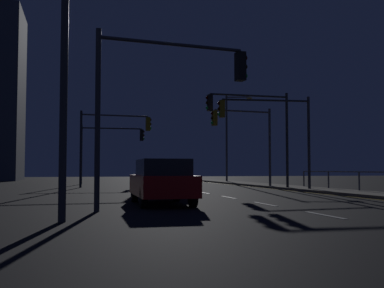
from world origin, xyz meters
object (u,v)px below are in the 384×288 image
object	(u,v)px
street_lamp_corner	(231,129)
car_oncoming	(161,178)
car	(162,181)
traffic_light_near_right	(253,119)
traffic_light_mid_right	(113,133)
street_lamp_across_street	(76,11)
traffic_light_overhead_east	(244,130)
traffic_light_mid_left	(268,122)
traffic_light_far_left	(168,85)
traffic_light_far_right	(111,142)

from	to	relation	value
street_lamp_corner	car_oncoming	bearing A→B (deg)	-117.79
car	traffic_light_near_right	bearing A→B (deg)	53.04
traffic_light_mid_right	street_lamp_across_street	bearing A→B (deg)	-96.81
car	traffic_light_mid_right	distance (m)	16.10
traffic_light_overhead_east	traffic_light_mid_left	size ratio (longest dim) A/B	0.96
car_oncoming	traffic_light_far_left	world-z (taller)	traffic_light_far_left
traffic_light_far_left	traffic_light_mid_right	size ratio (longest dim) A/B	1.04
traffic_light_far_right	street_lamp_corner	size ratio (longest dim) A/B	0.67
traffic_light_overhead_east	traffic_light_mid_right	bearing A→B (deg)	154.34
traffic_light_far_right	street_lamp_corner	bearing A→B (deg)	6.16
traffic_light_mid_left	traffic_light_mid_right	bearing A→B (deg)	135.07
street_lamp_across_street	traffic_light_mid_right	bearing A→B (deg)	83.19
traffic_light_far_left	street_lamp_across_street	xyz separation A→B (m)	(-2.77, -2.69, 1.17)
street_lamp_corner	traffic_light_mid_right	bearing A→B (deg)	-145.47
traffic_light_mid_right	street_lamp_across_street	world-z (taller)	street_lamp_across_street
traffic_light_far_left	traffic_light_overhead_east	bearing A→B (deg)	61.04
traffic_light_overhead_east	traffic_light_near_right	world-z (taller)	traffic_light_near_right
traffic_light_far_left	traffic_light_near_right	xyz separation A→B (m)	(7.41, 11.61, 0.38)
car_oncoming	street_lamp_across_street	world-z (taller)	street_lamp_across_street
car_oncoming	traffic_light_mid_left	world-z (taller)	traffic_light_mid_left
car	traffic_light_mid_left	size ratio (longest dim) A/B	0.84
traffic_light_near_right	traffic_light_mid_right	world-z (taller)	traffic_light_near_right
traffic_light_far_right	street_lamp_across_street	distance (m)	27.18
car	traffic_light_near_right	distance (m)	12.50
street_lamp_corner	traffic_light_overhead_east	bearing A→B (deg)	-104.83
traffic_light_far_left	street_lamp_corner	world-z (taller)	street_lamp_corner
car	traffic_light_far_left	bearing A→B (deg)	-95.03
traffic_light_far_left	traffic_light_far_right	xyz separation A→B (m)	(-0.01, 24.30, -0.36)
car	street_lamp_corner	world-z (taller)	street_lamp_corner
traffic_light_overhead_east	car	bearing A→B (deg)	-122.26
traffic_light_overhead_east	street_lamp_across_street	distance (m)	19.73
traffic_light_near_right	street_lamp_across_street	size ratio (longest dim) A/B	0.67
traffic_light_overhead_east	street_lamp_across_street	bearing A→B (deg)	-122.22
traffic_light_overhead_east	traffic_light_far_right	bearing A→B (deg)	126.82
traffic_light_overhead_east	traffic_light_mid_left	bearing A→B (deg)	-91.20
traffic_light_mid_right	car	bearing A→B (deg)	-88.21
car	street_lamp_corner	distance (m)	26.06
traffic_light_overhead_east	traffic_light_mid_right	world-z (taller)	traffic_light_overhead_east
car	traffic_light_mid_right	world-z (taller)	traffic_light_mid_right
traffic_light_mid_left	traffic_light_far_right	distance (m)	16.32
street_lamp_corner	traffic_light_near_right	bearing A→B (deg)	-103.65
car_oncoming	street_lamp_corner	xyz separation A→B (m)	(9.72, 18.44, 4.00)
traffic_light_overhead_east	traffic_light_far_left	xyz separation A→B (m)	(-7.73, -13.97, 0.09)
car_oncoming	traffic_light_far_right	size ratio (longest dim) A/B	0.85
car_oncoming	street_lamp_corner	distance (m)	21.23
traffic_light_far_right	traffic_light_mid_left	bearing A→B (deg)	-62.03
traffic_light_far_right	traffic_light_overhead_east	bearing A→B (deg)	-53.18
traffic_light_far_left	traffic_light_near_right	world-z (taller)	traffic_light_near_right
car_oncoming	traffic_light_overhead_east	world-z (taller)	traffic_light_overhead_east
traffic_light_far_left	traffic_light_mid_right	world-z (taller)	traffic_light_far_left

